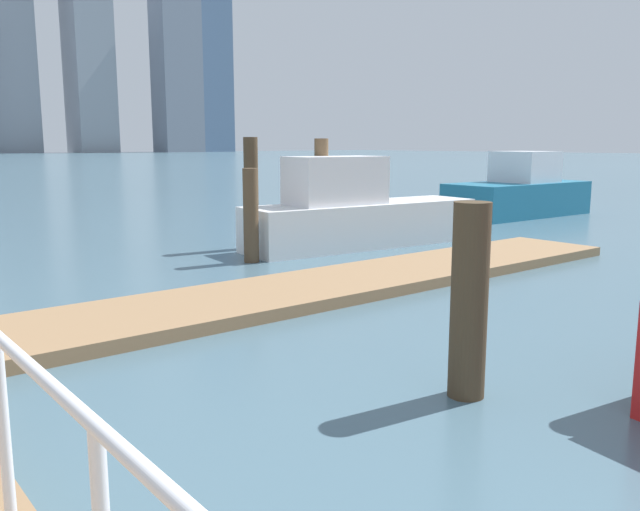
# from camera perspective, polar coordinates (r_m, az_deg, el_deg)

# --- Properties ---
(floating_dock) EXTENTS (13.04, 2.00, 0.18)m
(floating_dock) POSITION_cam_1_polar(r_m,az_deg,el_deg) (10.85, 1.62, -2.48)
(floating_dock) COLOR #93704C
(floating_dock) RESTS_ON ground_plane
(dock_piling_0) EXTENTS (0.35, 0.35, 1.86)m
(dock_piling_0) POSITION_cam_1_polar(r_m,az_deg,el_deg) (6.30, 12.80, -3.88)
(dock_piling_0) COLOR #473826
(dock_piling_0) RESTS_ON ground_plane
(dock_piling_1) EXTENTS (0.32, 0.32, 2.51)m
(dock_piling_1) POSITION_cam_1_polar(r_m,az_deg,el_deg) (15.02, -5.97, 5.37)
(dock_piling_1) COLOR #473826
(dock_piling_1) RESTS_ON ground_plane
(dock_piling_2) EXTENTS (0.31, 0.31, 1.89)m
(dock_piling_2) POSITION_cam_1_polar(r_m,az_deg,el_deg) (13.29, -6.01, 3.46)
(dock_piling_2) COLOR brown
(dock_piling_2) RESTS_ON ground_plane
(dock_piling_5) EXTENTS (0.33, 0.33, 2.49)m
(dock_piling_5) POSITION_cam_1_polar(r_m,az_deg,el_deg) (15.45, 0.12, 5.49)
(dock_piling_5) COLOR brown
(dock_piling_5) RESTS_ON ground_plane
(moored_boat_1) EXTENTS (5.27, 2.28, 2.11)m
(moored_boat_1) POSITION_cam_1_polar(r_m,az_deg,el_deg) (22.80, 16.86, 5.22)
(moored_boat_1) COLOR #1E6B8C
(moored_boat_1) RESTS_ON ground_plane
(moored_boat_4) EXTENTS (5.96, 2.01, 2.09)m
(moored_boat_4) POSITION_cam_1_polar(r_m,az_deg,el_deg) (15.31, 3.17, 3.61)
(moored_boat_4) COLOR white
(moored_boat_4) RESTS_ON ground_plane
(skyline_tower_5) EXTENTS (10.23, 14.52, 67.28)m
(skyline_tower_5) POSITION_cam_1_polar(r_m,az_deg,el_deg) (179.82, -19.65, 19.21)
(skyline_tower_5) COLOR #8C939E
(skyline_tower_5) RESTS_ON ground_plane
(skyline_tower_6) EXTENTS (11.10, 8.27, 39.35)m
(skyline_tower_6) POSITION_cam_1_polar(r_m,az_deg,el_deg) (178.38, -12.30, 15.09)
(skyline_tower_6) COLOR slate
(skyline_tower_6) RESTS_ON ground_plane
(skyline_tower_7) EXTENTS (9.94, 6.31, 66.35)m
(skyline_tower_7) POSITION_cam_1_polar(r_m,az_deg,el_deg) (188.48, -9.42, 19.02)
(skyline_tower_7) COLOR slate
(skyline_tower_7) RESTS_ON ground_plane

